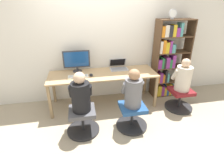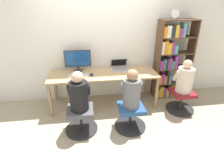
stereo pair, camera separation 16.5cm
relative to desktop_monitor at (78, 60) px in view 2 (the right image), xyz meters
The scene contains 15 objects.
ground_plane 1.22m from the desktop_monitor, 47.97° to the right, with size 14.00×14.00×0.00m, color tan.
wall_back 0.64m from the desktop_monitor, 20.90° to the left, with size 10.00×0.05×2.60m.
desk 0.63m from the desktop_monitor, 23.16° to the right, with size 2.18×0.69×0.72m.
desktop_monitor is the anchor object (origin of this frame).
laptop 0.90m from the desktop_monitor, ahead, with size 0.37×0.32×0.21m.
keyboard 0.38m from the desktop_monitor, 87.92° to the right, with size 0.38×0.15×0.03m.
computer_mouse_by_keyboard 0.45m from the desktop_monitor, 48.23° to the right, with size 0.07×0.10×0.04m.
office_chair_left 1.25m from the desktop_monitor, 87.97° to the right, with size 0.56×0.56×0.43m.
office_chair_right 1.56m from the desktop_monitor, 49.18° to the right, with size 0.56×0.56×0.43m.
person_at_monitor 1.02m from the desktop_monitor, 87.96° to the right, with size 0.37×0.33×0.67m.
person_at_laptop 1.39m from the desktop_monitor, 49.05° to the right, with size 0.35×0.32×0.67m.
bookshelf 1.99m from the desktop_monitor, ahead, with size 0.78×0.31×1.74m.
desk_clock 2.12m from the desktop_monitor, ahead, with size 0.17×0.03×0.19m.
office_chair_side 2.27m from the desktop_monitor, 17.98° to the right, with size 0.56×0.56×0.43m.
person_near_shelf 2.16m from the desktop_monitor, 17.85° to the right, with size 0.37×0.33×0.65m.
Camera 2 is at (-0.28, -2.93, 2.09)m, focal length 28.00 mm.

